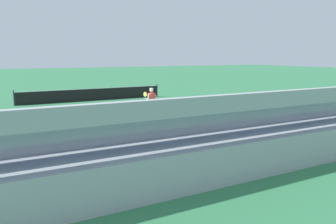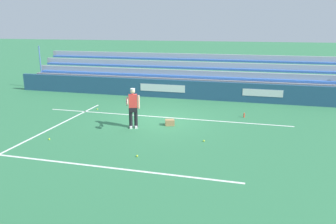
% 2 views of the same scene
% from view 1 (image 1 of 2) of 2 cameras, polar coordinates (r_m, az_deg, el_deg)
% --- Properties ---
extents(ground_plane, '(160.00, 160.00, 0.00)m').
position_cam_1_polar(ground_plane, '(16.18, -3.07, -2.44)').
color(ground_plane, '#337A4C').
extents(court_baseline_white, '(12.00, 0.10, 0.01)m').
position_cam_1_polar(court_baseline_white, '(15.73, -2.29, -2.78)').
color(court_baseline_white, white).
rests_on(court_baseline_white, ground).
extents(court_sideline_white, '(0.10, 12.00, 0.01)m').
position_cam_1_polar(court_sideline_white, '(21.54, 2.31, 0.65)').
color(court_sideline_white, white).
rests_on(court_sideline_white, ground).
extents(court_service_line_white, '(8.22, 0.10, 0.01)m').
position_cam_1_polar(court_service_line_white, '(21.20, -9.40, 0.38)').
color(court_service_line_white, white).
rests_on(court_service_line_white, ground).
extents(back_wall_sponsor_board, '(22.00, 0.25, 1.10)m').
position_cam_1_polar(back_wall_sponsor_board, '(11.96, 6.81, -4.20)').
color(back_wall_sponsor_board, navy).
rests_on(back_wall_sponsor_board, ground).
extents(bleacher_stand, '(20.90, 2.40, 2.95)m').
position_cam_1_polar(bleacher_stand, '(10.52, 12.58, -5.32)').
color(bleacher_stand, '#9EA3A8').
rests_on(bleacher_stand, ground).
extents(tennis_player, '(0.58, 1.07, 1.71)m').
position_cam_1_polar(tennis_player, '(17.60, -2.91, 1.52)').
color(tennis_player, black).
rests_on(tennis_player, ground).
extents(ball_box_cardboard, '(0.47, 0.41, 0.26)m').
position_cam_1_polar(ball_box_cardboard, '(16.50, -6.26, -1.78)').
color(ball_box_cardboard, '#A87F51').
rests_on(ball_box_cardboard, ground).
extents(tennis_ball_on_baseline, '(0.07, 0.07, 0.07)m').
position_cam_1_polar(tennis_ball_on_baseline, '(17.59, -13.75, -1.61)').
color(tennis_ball_on_baseline, '#CCE533').
rests_on(tennis_ball_on_baseline, ground).
extents(tennis_ball_near_player, '(0.07, 0.07, 0.07)m').
position_cam_1_polar(tennis_ball_near_player, '(20.93, 0.82, 0.47)').
color(tennis_ball_near_player, '#CCE533').
rests_on(tennis_ball_near_player, ground).
extents(tennis_ball_toward_net, '(0.07, 0.07, 0.07)m').
position_cam_1_polar(tennis_ball_toward_net, '(17.21, 9.52, -1.71)').
color(tennis_ball_toward_net, '#CCE533').
rests_on(tennis_ball_toward_net, ground).
extents(tennis_ball_far_left, '(0.07, 0.07, 0.07)m').
position_cam_1_polar(tennis_ball_far_left, '(20.06, -9.88, -0.08)').
color(tennis_ball_far_left, '#CCE533').
rests_on(tennis_ball_far_left, ground).
extents(water_bottle, '(0.07, 0.07, 0.22)m').
position_cam_1_polar(water_bottle, '(13.59, -15.15, -4.68)').
color(water_bottle, '#EA4C33').
rests_on(water_bottle, ground).
extents(tennis_net, '(11.09, 0.09, 1.07)m').
position_cam_1_polar(tennis_net, '(25.78, -12.97, 3.03)').
color(tennis_net, '#33383D').
rests_on(tennis_net, ground).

